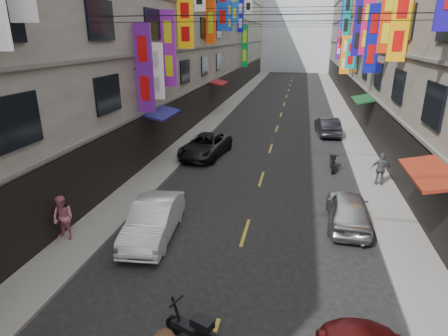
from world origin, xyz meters
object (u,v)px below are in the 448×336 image
at_px(scooter_far_right, 333,163).
at_px(car_right_mid, 348,209).
at_px(car_left_mid, 153,220).
at_px(car_left_far, 205,146).
at_px(car_right_far, 327,126).
at_px(pedestrian_rfar, 381,169).
at_px(pedestrian_lfar, 63,218).
at_px(scooter_crossing, 195,330).

bearing_deg(scooter_far_right, car_right_mid, 93.37).
bearing_deg(scooter_far_right, car_left_mid, 54.23).
relative_size(car_left_far, car_right_far, 1.17).
xyz_separation_m(car_left_far, pedestrian_rfar, (10.04, -3.34, 0.27)).
relative_size(scooter_far_right, car_left_mid, 0.41).
height_order(scooter_far_right, pedestrian_rfar, pedestrian_rfar).
height_order(car_right_far, pedestrian_rfar, pedestrian_rfar).
bearing_deg(car_right_far, car_left_far, 36.08).
bearing_deg(car_right_far, scooter_far_right, 83.11).
bearing_deg(car_left_mid, car_left_far, 87.90).
bearing_deg(car_right_far, pedestrian_lfar, 54.56).
height_order(scooter_far_right, car_left_mid, car_left_mid).
distance_m(car_right_mid, pedestrian_rfar, 5.03).
height_order(scooter_crossing, car_left_mid, car_left_mid).
bearing_deg(pedestrian_rfar, car_left_mid, 41.70).
bearing_deg(scooter_crossing, car_right_mid, -9.65).
bearing_deg(car_left_far, car_left_mid, -79.49).
bearing_deg(car_right_far, car_right_mid, 84.01).
distance_m(car_left_far, car_right_mid, 11.26).
bearing_deg(pedestrian_lfar, scooter_far_right, 52.49).
bearing_deg(pedestrian_lfar, car_right_mid, 26.20).
bearing_deg(pedestrian_rfar, pedestrian_lfar, 37.56).
bearing_deg(scooter_crossing, scooter_far_right, 4.40).
height_order(car_right_mid, car_right_far, car_right_far).
relative_size(car_left_mid, car_right_mid, 1.08).
xyz_separation_m(pedestrian_lfar, pedestrian_rfar, (12.58, 8.10, -0.01)).
relative_size(scooter_crossing, car_right_mid, 0.43).
relative_size(car_right_mid, car_right_far, 0.95).
distance_m(scooter_far_right, car_left_mid, 11.80).
height_order(scooter_crossing, scooter_far_right, same).
relative_size(scooter_far_right, car_right_mid, 0.45).
height_order(car_left_far, car_right_far, car_right_far).
bearing_deg(pedestrian_lfar, pedestrian_rfar, 40.56).
xyz_separation_m(car_right_mid, pedestrian_rfar, (2.04, 4.59, 0.28)).
bearing_deg(car_left_far, scooter_far_right, -1.01).
height_order(car_left_far, pedestrian_rfar, pedestrian_rfar).
bearing_deg(car_left_mid, pedestrian_rfar, 31.53).
xyz_separation_m(car_right_far, pedestrian_lfar, (-10.54, -18.66, 0.28)).
height_order(scooter_crossing, pedestrian_rfar, pedestrian_rfar).
bearing_deg(scooter_far_right, car_left_far, -5.98).
distance_m(scooter_far_right, car_right_mid, 6.80).
relative_size(scooter_crossing, car_left_far, 0.35).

